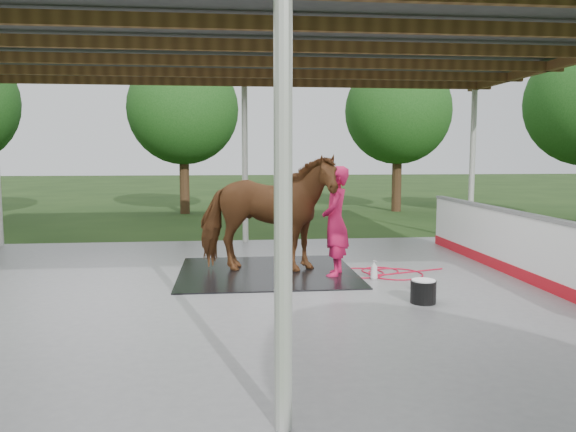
{
  "coord_description": "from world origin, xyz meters",
  "views": [
    {
      "loc": [
        -0.41,
        -8.87,
        2.19
      ],
      "look_at": [
        0.65,
        1.01,
        1.09
      ],
      "focal_mm": 35.0,
      "sensor_mm": 36.0,
      "label": 1
    }
  ],
  "objects": [
    {
      "name": "handler",
      "position": [
        1.45,
        0.72,
        1.02
      ],
      "size": [
        0.65,
        0.81,
        1.93
      ],
      "primitive_type": "imported",
      "rotation": [
        0.0,
        0.0,
        -1.87
      ],
      "color": "#CA154B",
      "rests_on": "concrete_slab"
    },
    {
      "name": "soap_bottle_a",
      "position": [
        2.06,
        0.38,
        0.21
      ],
      "size": [
        0.17,
        0.17,
        0.32
      ],
      "primitive_type": "imported",
      "rotation": [
        0.0,
        0.0,
        0.47
      ],
      "color": "silver",
      "rests_on": "concrete_slab"
    },
    {
      "name": "dasher_board",
      "position": [
        4.6,
        0.0,
        0.59
      ],
      "size": [
        0.16,
        8.0,
        1.15
      ],
      "color": "red",
      "rests_on": "concrete_slab"
    },
    {
      "name": "hose_coil",
      "position": [
        2.3,
        0.81,
        0.06
      ],
      "size": [
        2.04,
        1.12,
        0.02
      ],
      "color": "#BA0D2B",
      "rests_on": "concrete_slab"
    },
    {
      "name": "soap_bottle_b",
      "position": [
        2.55,
        -0.55,
        0.16
      ],
      "size": [
        0.14,
        0.14,
        0.21
      ],
      "primitive_type": "imported",
      "rotation": [
        0.0,
        0.0,
        -0.87
      ],
      "color": "#338CD8",
      "rests_on": "concrete_slab"
    },
    {
      "name": "rubber_mat",
      "position": [
        0.28,
        1.1,
        0.06
      ],
      "size": [
        3.15,
        2.95,
        0.02
      ],
      "primitive_type": "cube",
      "color": "black",
      "rests_on": "concrete_slab"
    },
    {
      "name": "horse",
      "position": [
        0.28,
        1.1,
        1.13
      ],
      "size": [
        2.65,
        1.51,
        2.11
      ],
      "primitive_type": "imported",
      "rotation": [
        0.0,
        0.0,
        1.42
      ],
      "color": "brown",
      "rests_on": "rubber_mat"
    },
    {
      "name": "ground",
      "position": [
        0.0,
        0.0,
        0.0
      ],
      "size": [
        100.0,
        100.0,
        0.0
      ],
      "primitive_type": "plane",
      "color": "#1E3814"
    },
    {
      "name": "wash_bucket",
      "position": [
        2.37,
        -1.21,
        0.22
      ],
      "size": [
        0.37,
        0.37,
        0.34
      ],
      "color": "black",
      "rests_on": "concrete_slab"
    },
    {
      "name": "pavilion_structure",
      "position": [
        0.0,
        -0.0,
        3.97
      ],
      "size": [
        12.6,
        10.6,
        4.05
      ],
      "color": "beige",
      "rests_on": "ground"
    },
    {
      "name": "concrete_slab",
      "position": [
        0.0,
        0.0,
        0.03
      ],
      "size": [
        12.0,
        10.0,
        0.05
      ],
      "primitive_type": "cube",
      "color": "slate",
      "rests_on": "ground"
    },
    {
      "name": "tree_belt",
      "position": [
        0.3,
        0.9,
        3.79
      ],
      "size": [
        28.0,
        28.0,
        5.8
      ],
      "color": "#382314",
      "rests_on": "ground"
    }
  ]
}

